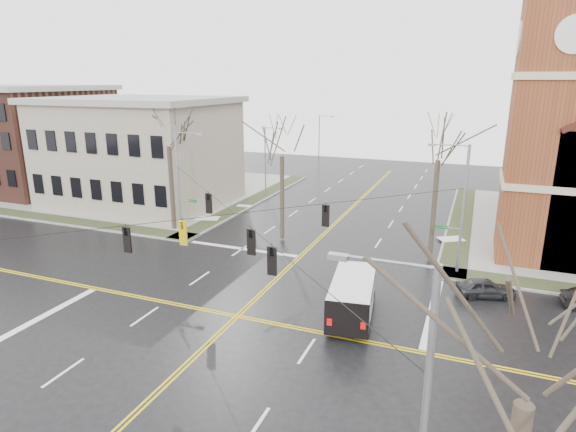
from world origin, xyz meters
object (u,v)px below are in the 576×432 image
at_px(signal_pole_ne, 461,206).
at_px(streetlight_north_b, 320,139).
at_px(streetlight_north_a, 266,159).
at_px(tree_ne, 439,153).
at_px(parked_car_a, 486,288).
at_px(tree_nw_far, 168,141).
at_px(tree_se, 528,380).
at_px(signal_pole_se, 417,417).
at_px(tree_nw_near, 282,151).
at_px(cargo_van, 353,293).
at_px(signal_pole_nw, 180,181).

xyz_separation_m(signal_pole_ne, streetlight_north_b, (-21.97, 36.50, -0.48)).
relative_size(signal_pole_ne, streetlight_north_a, 1.12).
bearing_deg(tree_ne, parked_car_a, -53.57).
distance_m(parked_car_a, tree_ne, 10.04).
bearing_deg(streetlight_north_b, streetlight_north_a, -90.00).
bearing_deg(tree_ne, signal_pole_ne, -45.99).
distance_m(streetlight_north_a, tree_nw_far, 15.85).
height_order(streetlight_north_b, tree_se, tree_se).
relative_size(streetlight_north_a, tree_se, 0.71).
relative_size(streetlight_north_b, tree_ne, 0.71).
relative_size(signal_pole_se, streetlight_north_b, 1.12).
distance_m(signal_pole_se, tree_nw_far, 34.62).
relative_size(tree_nw_far, tree_nw_near, 1.06).
relative_size(signal_pole_ne, tree_ne, 0.80).
distance_m(tree_nw_near, tree_ne, 12.30).
distance_m(signal_pole_se, streetlight_north_a, 45.20).
bearing_deg(tree_ne, tree_se, -82.02).
xyz_separation_m(parked_car_a, tree_ne, (-3.93, 5.32, 7.56)).
height_order(streetlight_north_a, tree_ne, tree_ne).
bearing_deg(cargo_van, tree_nw_near, 120.56).
bearing_deg(signal_pole_ne, signal_pole_nw, 180.00).
height_order(streetlight_north_b, cargo_van, streetlight_north_b).
distance_m(streetlight_north_a, tree_ne, 25.08).
bearing_deg(streetlight_north_b, cargo_van, -69.65).
bearing_deg(cargo_van, signal_pole_ne, 51.26).
bearing_deg(signal_pole_se, tree_nw_far, 135.22).
height_order(streetlight_north_a, tree_se, tree_se).
distance_m(signal_pole_ne, signal_pole_se, 23.00).
bearing_deg(tree_se, streetlight_north_a, 119.63).
bearing_deg(signal_pole_se, tree_ne, 94.32).
relative_size(tree_nw_near, tree_se, 0.93).
bearing_deg(tree_ne, tree_nw_near, 178.26).
height_order(streetlight_north_a, parked_car_a, streetlight_north_a).
bearing_deg(tree_ne, signal_pole_se, -85.68).
xyz_separation_m(signal_pole_se, tree_ne, (-1.88, 24.95, 3.22)).
bearing_deg(tree_nw_near, streetlight_north_a, 118.83).
distance_m(parked_car_a, tree_nw_near, 18.58).
bearing_deg(tree_se, tree_nw_far, 134.53).
bearing_deg(streetlight_north_a, signal_pole_ne, -36.90).
xyz_separation_m(signal_pole_se, tree_se, (1.98, -2.61, 3.26)).
bearing_deg(streetlight_north_a, tree_nw_far, -99.30).
distance_m(signal_pole_se, tree_ne, 25.23).
xyz_separation_m(streetlight_north_b, tree_ne, (20.09, -34.55, 3.70)).
xyz_separation_m(signal_pole_nw, tree_nw_near, (8.47, 2.32, 2.73)).
bearing_deg(parked_car_a, cargo_van, 109.47).
height_order(signal_pole_nw, tree_nw_near, tree_nw_near).
height_order(parked_car_a, tree_nw_far, tree_nw_far).
relative_size(signal_pole_se, tree_se, 0.79).
xyz_separation_m(signal_pole_nw, tree_ne, (20.76, 1.95, 3.22)).
bearing_deg(parked_car_a, signal_pole_se, 156.44).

